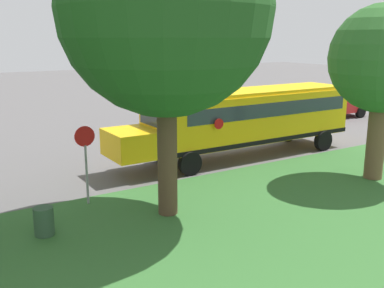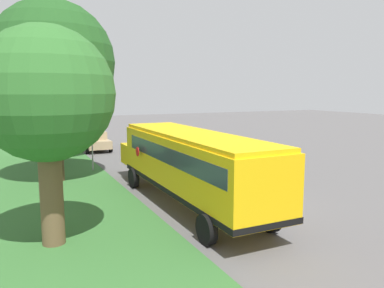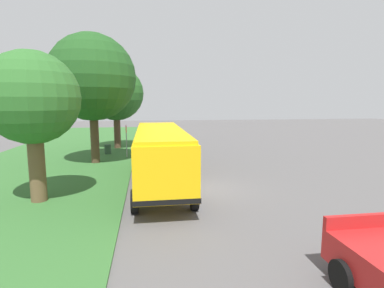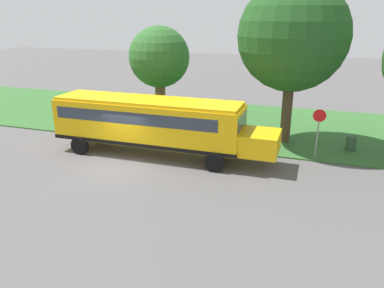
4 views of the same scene
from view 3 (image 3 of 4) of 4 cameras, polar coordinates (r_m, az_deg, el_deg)
ground_plane at (r=16.02m, az=2.31°, el=-8.62°), size 120.00×120.00×0.00m
school_bus at (r=16.37m, az=-6.10°, el=-1.38°), size 2.85×12.42×3.16m
car_tan_nearest at (r=33.28m, az=-8.34°, el=1.53°), size 2.02×4.40×1.56m
oak_tree_beside_bus at (r=15.03m, az=-28.23°, el=8.13°), size 4.11×4.11×6.83m
oak_tree_roadside_mid at (r=23.15m, az=-19.01°, el=11.93°), size 6.28×6.28×9.48m
oak_tree_far_end at (r=30.10m, az=-14.37°, el=9.25°), size 5.28×5.28×8.07m
stop_sign at (r=24.99m, az=-12.39°, el=1.28°), size 0.08×0.68×2.74m
trash_bin at (r=27.20m, az=-15.73°, el=-1.03°), size 0.56×0.56×0.90m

